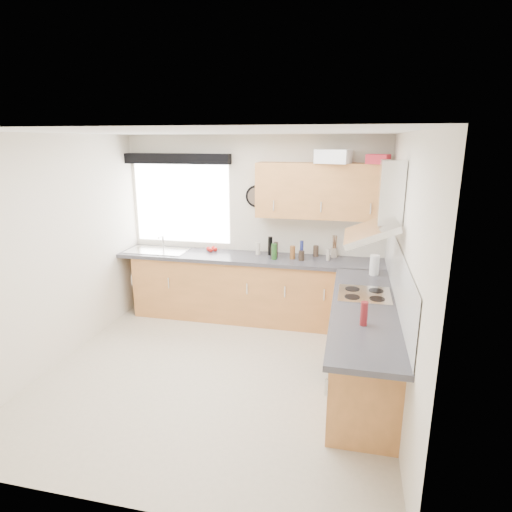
% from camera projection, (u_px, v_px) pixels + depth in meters
% --- Properties ---
extents(ground_plane, '(3.60, 3.60, 0.00)m').
position_uv_depth(ground_plane, '(216.00, 373.00, 4.60)').
color(ground_plane, beige).
extents(ceiling, '(3.60, 3.60, 0.02)m').
position_uv_depth(ceiling, '(209.00, 132.00, 3.95)').
color(ceiling, white).
rests_on(ceiling, wall_back).
extents(wall_back, '(3.60, 0.02, 2.50)m').
position_uv_depth(wall_back, '(253.00, 227.00, 5.97)').
color(wall_back, silver).
rests_on(wall_back, ground_plane).
extents(wall_front, '(3.60, 0.02, 2.50)m').
position_uv_depth(wall_front, '(119.00, 342.00, 2.58)').
color(wall_front, silver).
rests_on(wall_front, ground_plane).
extents(wall_left, '(0.02, 3.60, 2.50)m').
position_uv_depth(wall_left, '(56.00, 252.00, 4.66)').
color(wall_left, silver).
rests_on(wall_left, ground_plane).
extents(wall_right, '(0.02, 3.60, 2.50)m').
position_uv_depth(wall_right, '(401.00, 274.00, 3.89)').
color(wall_right, silver).
rests_on(wall_right, ground_plane).
extents(window, '(1.40, 0.02, 1.10)m').
position_uv_depth(window, '(182.00, 204.00, 6.10)').
color(window, silver).
rests_on(window, wall_back).
extents(window_blind, '(1.50, 0.18, 0.14)m').
position_uv_depth(window_blind, '(177.00, 159.00, 5.85)').
color(window_blind, black).
rests_on(window_blind, wall_back).
extents(splashback, '(0.01, 3.00, 0.54)m').
position_uv_depth(splashback, '(396.00, 272.00, 4.20)').
color(splashback, white).
rests_on(splashback, wall_right).
extents(base_cab_back, '(3.00, 0.58, 0.86)m').
position_uv_depth(base_cab_back, '(242.00, 289.00, 5.93)').
color(base_cab_back, '#AA6D37').
rests_on(base_cab_back, ground_plane).
extents(base_cab_corner, '(0.60, 0.60, 0.86)m').
position_uv_depth(base_cab_corner, '(360.00, 298.00, 5.59)').
color(base_cab_corner, '#AA6D37').
rests_on(base_cab_corner, ground_plane).
extents(base_cab_right, '(0.58, 2.10, 0.86)m').
position_uv_depth(base_cab_right, '(362.00, 345.00, 4.31)').
color(base_cab_right, '#AA6D37').
rests_on(base_cab_right, ground_plane).
extents(worktop_back, '(3.60, 0.62, 0.05)m').
position_uv_depth(worktop_back, '(249.00, 258.00, 5.78)').
color(worktop_back, '#333238').
rests_on(worktop_back, base_cab_back).
extents(worktop_right, '(0.62, 2.42, 0.05)m').
position_uv_depth(worktop_right, '(365.00, 308.00, 4.05)').
color(worktop_right, '#333238').
rests_on(worktop_right, base_cab_right).
extents(sink, '(0.84, 0.46, 0.10)m').
position_uv_depth(sink, '(157.00, 248.00, 6.05)').
color(sink, silver).
rests_on(sink, worktop_back).
extents(oven, '(0.56, 0.58, 0.85)m').
position_uv_depth(oven, '(361.00, 339.00, 4.46)').
color(oven, black).
rests_on(oven, ground_plane).
extents(hob_plate, '(0.52, 0.52, 0.01)m').
position_uv_depth(hob_plate, '(364.00, 294.00, 4.33)').
color(hob_plate, silver).
rests_on(hob_plate, worktop_right).
extents(extractor_hood, '(0.52, 0.78, 0.66)m').
position_uv_depth(extractor_hood, '(381.00, 211.00, 4.08)').
color(extractor_hood, silver).
rests_on(extractor_hood, wall_right).
extents(upper_cabinets, '(1.70, 0.35, 0.70)m').
position_uv_depth(upper_cabinets, '(323.00, 191.00, 5.46)').
color(upper_cabinets, '#AA6D37').
rests_on(upper_cabinets, wall_back).
extents(washing_machine, '(0.55, 0.53, 0.78)m').
position_uv_depth(washing_machine, '(182.00, 287.00, 6.14)').
color(washing_machine, silver).
rests_on(washing_machine, ground_plane).
extents(wall_clock, '(0.30, 0.04, 0.30)m').
position_uv_depth(wall_clock, '(256.00, 196.00, 5.81)').
color(wall_clock, black).
rests_on(wall_clock, wall_back).
extents(casserole, '(0.46, 0.38, 0.17)m').
position_uv_depth(casserole, '(333.00, 156.00, 5.22)').
color(casserole, silver).
rests_on(casserole, upper_cabinets).
extents(storage_box, '(0.30, 0.28, 0.11)m').
position_uv_depth(storage_box, '(378.00, 159.00, 5.12)').
color(storage_box, red).
rests_on(storage_box, upper_cabinets).
extents(utensil_pot, '(0.09, 0.09, 0.12)m').
position_uv_depth(utensil_pot, '(334.00, 253.00, 5.71)').
color(utensil_pot, gray).
rests_on(utensil_pot, worktop_back).
extents(kitchen_roll, '(0.14, 0.14, 0.23)m').
position_uv_depth(kitchen_roll, '(374.00, 265.00, 4.95)').
color(kitchen_roll, silver).
rests_on(kitchen_roll, worktop_right).
extents(tomato_cluster, '(0.17, 0.17, 0.06)m').
position_uv_depth(tomato_cluster, '(212.00, 249.00, 6.03)').
color(tomato_cluster, red).
rests_on(tomato_cluster, worktop_back).
extents(jar_0, '(0.05, 0.05, 0.25)m').
position_uv_depth(jar_0, '(302.00, 250.00, 5.60)').
color(jar_0, navy).
rests_on(jar_0, worktop_back).
extents(jar_1, '(0.06, 0.06, 0.17)m').
position_uv_depth(jar_1, '(258.00, 249.00, 5.84)').
color(jar_1, '#C0B5A4').
rests_on(jar_1, worktop_back).
extents(jar_2, '(0.07, 0.07, 0.15)m').
position_uv_depth(jar_2, '(316.00, 251.00, 5.75)').
color(jar_2, '#3F2E23').
rests_on(jar_2, worktop_back).
extents(jar_3, '(0.06, 0.06, 0.20)m').
position_uv_depth(jar_3, '(276.00, 250.00, 5.72)').
color(jar_3, '#2F231A').
rests_on(jar_3, worktop_back).
extents(jar_4, '(0.04, 0.04, 0.16)m').
position_uv_depth(jar_4, '(272.00, 253.00, 5.63)').
color(jar_4, black).
rests_on(jar_4, worktop_back).
extents(jar_5, '(0.07, 0.07, 0.21)m').
position_uv_depth(jar_5, '(274.00, 252.00, 5.60)').
color(jar_5, '#1F4A1A').
rests_on(jar_5, worktop_back).
extents(jar_6, '(0.06, 0.06, 0.25)m').
position_uv_depth(jar_6, '(270.00, 246.00, 5.81)').
color(jar_6, black).
rests_on(jar_6, worktop_back).
extents(jar_7, '(0.06, 0.06, 0.13)m').
position_uv_depth(jar_7, '(271.00, 250.00, 5.86)').
color(jar_7, '#351812').
rests_on(jar_7, worktop_back).
extents(jar_8, '(0.08, 0.08, 0.12)m').
position_uv_depth(jar_8, '(301.00, 256.00, 5.57)').
color(jar_8, '#2E2219').
rests_on(jar_8, worktop_back).
extents(jar_9, '(0.07, 0.07, 0.17)m').
position_uv_depth(jar_9, '(293.00, 252.00, 5.63)').
color(jar_9, brown).
rests_on(jar_9, worktop_back).
extents(jar_10, '(0.05, 0.05, 0.15)m').
position_uv_depth(jar_10, '(328.00, 255.00, 5.55)').
color(jar_10, '#A79C8E').
rests_on(jar_10, worktop_back).
extents(bottle_0, '(0.06, 0.06, 0.21)m').
position_uv_depth(bottle_0, '(364.00, 314.00, 3.60)').
color(bottle_0, maroon).
rests_on(bottle_0, worktop_right).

